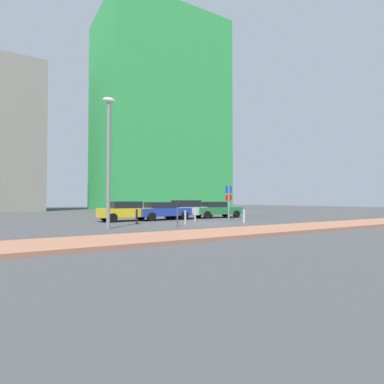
{
  "coord_description": "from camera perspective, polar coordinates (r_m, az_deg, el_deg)",
  "views": [
    {
      "loc": [
        -11.29,
        -16.88,
        1.55
      ],
      "look_at": [
        0.81,
        2.71,
        2.16
      ],
      "focal_mm": 28.72,
      "sensor_mm": 36.0,
      "label": 1
    }
  ],
  "objects": [
    {
      "name": "traffic_bollard_edge",
      "position": [
        20.08,
        -10.24,
        -4.53
      ],
      "size": [
        0.13,
        0.13,
        0.98
      ],
      "primitive_type": "cylinder",
      "color": "black",
      "rests_on": "ground"
    },
    {
      "name": "parked_car_silver",
      "position": [
        25.78,
        -0.77,
        -3.22
      ],
      "size": [
        4.47,
        1.96,
        1.54
      ],
      "color": "#B7BABF",
      "rests_on": "ground"
    },
    {
      "name": "parked_car_blue",
      "position": [
        24.3,
        -5.52,
        -3.43
      ],
      "size": [
        4.44,
        2.31,
        1.39
      ],
      "color": "#1E389E",
      "rests_on": "ground"
    },
    {
      "name": "traffic_bollard_near",
      "position": [
        21.09,
        9.63,
        -4.45
      ],
      "size": [
        0.16,
        0.16,
        0.93
      ],
      "primitive_type": "cylinder",
      "color": "#B7B7BC",
      "rests_on": "ground"
    },
    {
      "name": "building_colorful_midrise",
      "position": [
        53.91,
        -6.2,
        13.79
      ],
      "size": [
        19.79,
        15.12,
        31.57
      ],
      "primitive_type": "cube",
      "color": "green",
      "rests_on": "ground"
    },
    {
      "name": "parking_meter",
      "position": [
        17.72,
        -2.74,
        -3.38
      ],
      "size": [
        0.18,
        0.14,
        1.52
      ],
      "color": "#4C4C51",
      "rests_on": "ground"
    },
    {
      "name": "sidewalk_brick",
      "position": [
        15.86,
        13.98,
        -6.83
      ],
      "size": [
        40.0,
        3.15,
        0.14
      ],
      "primitive_type": "cube",
      "color": "#9E664C",
      "rests_on": "ground"
    },
    {
      "name": "traffic_bollard_mid",
      "position": [
        19.62,
        -1.25,
        -4.74
      ],
      "size": [
        0.12,
        0.12,
        0.9
      ],
      "primitive_type": "cylinder",
      "color": "#B7B7BC",
      "rests_on": "ground"
    },
    {
      "name": "parking_sign_post",
      "position": [
        24.15,
        6.84,
        -1.2
      ],
      "size": [
        0.6,
        0.12,
        2.68
      ],
      "color": "gray",
      "rests_on": "ground"
    },
    {
      "name": "parked_car_green",
      "position": [
        27.14,
        4.43,
        -3.24
      ],
      "size": [
        4.52,
        2.21,
        1.41
      ],
      "color": "#237238",
      "rests_on": "ground"
    },
    {
      "name": "parked_car_yellow",
      "position": [
        23.27,
        -11.92,
        -3.43
      ],
      "size": [
        4.36,
        2.04,
        1.45
      ],
      "color": "gold",
      "rests_on": "ground"
    },
    {
      "name": "traffic_bollard_far",
      "position": [
        22.88,
        0.59,
        -4.29
      ],
      "size": [
        0.12,
        0.12,
        0.89
      ],
      "primitive_type": "cylinder",
      "color": "#B7B7BC",
      "rests_on": "ground"
    },
    {
      "name": "ground_plane",
      "position": [
        20.36,
        2.08,
        -5.89
      ],
      "size": [
        120.0,
        120.0,
        0.0
      ],
      "primitive_type": "plane",
      "color": "#424244"
    },
    {
      "name": "street_lamp",
      "position": [
        17.57,
        -15.22,
        7.29
      ],
      "size": [
        0.7,
        0.36,
        7.2
      ],
      "color": "gray",
      "rests_on": "ground"
    }
  ]
}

